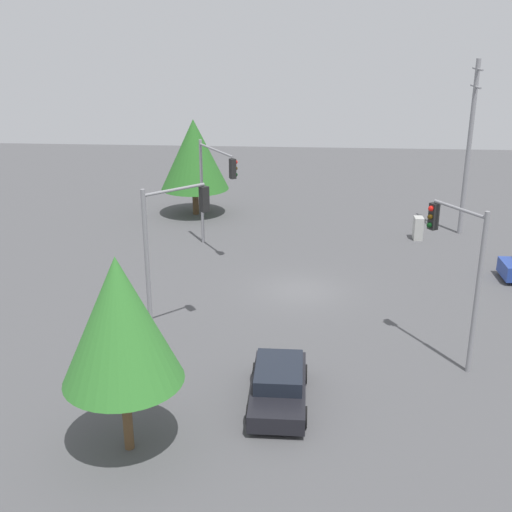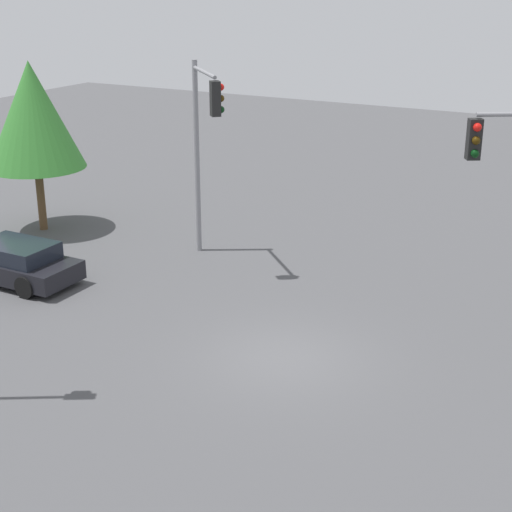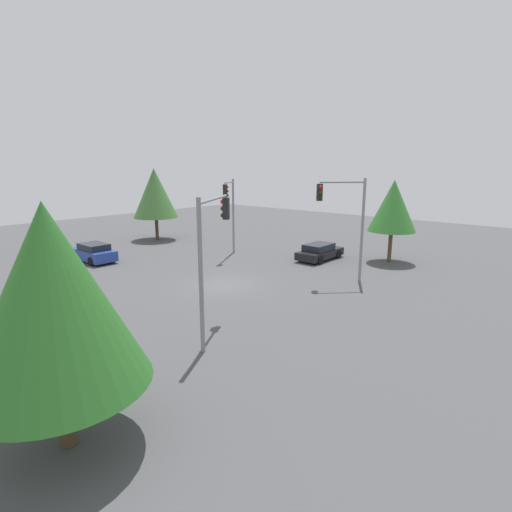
{
  "view_description": "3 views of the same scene",
  "coord_description": "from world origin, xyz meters",
  "px_view_note": "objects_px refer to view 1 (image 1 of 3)",
  "views": [
    {
      "loc": [
        -29.63,
        -0.01,
        12.53
      ],
      "look_at": [
        0.15,
        2.23,
        1.74
      ],
      "focal_mm": 45.0,
      "sensor_mm": 36.0,
      "label": 1
    },
    {
      "loc": [
        8.04,
        -16.3,
        9.38
      ],
      "look_at": [
        -1.61,
        1.45,
        2.06
      ],
      "focal_mm": 55.0,
      "sensor_mm": 36.0,
      "label": 2
    },
    {
      "loc": [
        17.1,
        17.52,
        7.38
      ],
      "look_at": [
        -1.6,
        1.2,
        1.8
      ],
      "focal_mm": 28.0,
      "sensor_mm": 36.0,
      "label": 3
    }
  ],
  "objects_px": {
    "sedan_dark": "(279,385)",
    "traffic_signal_main": "(214,179)",
    "electrical_cabinet": "(418,228)",
    "traffic_signal_cross": "(459,258)",
    "traffic_signal_aux": "(170,238)"
  },
  "relations": [
    {
      "from": "sedan_dark",
      "to": "traffic_signal_main",
      "type": "bearing_deg",
      "value": -74.42
    },
    {
      "from": "traffic_signal_main",
      "to": "electrical_cabinet",
      "type": "distance_m",
      "value": 13.1
    },
    {
      "from": "traffic_signal_cross",
      "to": "electrical_cabinet",
      "type": "distance_m",
      "value": 15.76
    },
    {
      "from": "electrical_cabinet",
      "to": "sedan_dark",
      "type": "bearing_deg",
      "value": 157.42
    },
    {
      "from": "sedan_dark",
      "to": "traffic_signal_aux",
      "type": "distance_m",
      "value": 7.45
    },
    {
      "from": "sedan_dark",
      "to": "traffic_signal_main",
      "type": "distance_m",
      "value": 16.73
    },
    {
      "from": "traffic_signal_aux",
      "to": "traffic_signal_cross",
      "type": "bearing_deg",
      "value": -49.63
    },
    {
      "from": "traffic_signal_cross",
      "to": "electrical_cabinet",
      "type": "bearing_deg",
      "value": -35.55
    },
    {
      "from": "traffic_signal_main",
      "to": "traffic_signal_cross",
      "type": "distance_m",
      "value": 16.41
    },
    {
      "from": "traffic_signal_aux",
      "to": "electrical_cabinet",
      "type": "distance_m",
      "value": 19.38
    },
    {
      "from": "traffic_signal_cross",
      "to": "electrical_cabinet",
      "type": "xyz_separation_m",
      "value": [
        15.3,
        -1.23,
        -3.58
      ]
    },
    {
      "from": "traffic_signal_aux",
      "to": "sedan_dark",
      "type": "bearing_deg",
      "value": -88.93
    },
    {
      "from": "traffic_signal_main",
      "to": "electrical_cabinet",
      "type": "xyz_separation_m",
      "value": [
        3.09,
        -12.2,
        -3.63
      ]
    },
    {
      "from": "traffic_signal_aux",
      "to": "electrical_cabinet",
      "type": "bearing_deg",
      "value": 4.24
    },
    {
      "from": "traffic_signal_cross",
      "to": "electrical_cabinet",
      "type": "relative_size",
      "value": 4.49
    }
  ]
}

